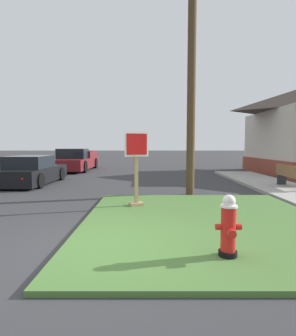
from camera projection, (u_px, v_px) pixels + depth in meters
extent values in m
plane|color=#333335|center=(97.00, 250.00, 4.50)|extent=(160.00, 160.00, 0.00)
cube|color=#477033|center=(205.00, 221.00, 6.07)|extent=(5.36, 5.97, 0.08)
cube|color=#9E9B93|center=(294.00, 192.00, 9.65)|extent=(2.20, 14.32, 0.12)
cylinder|color=black|center=(227.00, 253.00, 4.08)|extent=(0.28, 0.28, 0.08)
cylinder|color=red|center=(228.00, 229.00, 4.05)|extent=(0.22, 0.22, 0.66)
cylinder|color=silver|center=(228.00, 206.00, 4.02)|extent=(0.25, 0.25, 0.03)
sphere|color=silver|center=(228.00, 201.00, 4.01)|extent=(0.19, 0.19, 0.19)
cube|color=silver|center=(228.00, 196.00, 4.01)|extent=(0.04, 0.04, 0.04)
cylinder|color=red|center=(217.00, 227.00, 4.04)|extent=(0.08, 0.09, 0.09)
cylinder|color=red|center=(238.00, 227.00, 4.04)|extent=(0.08, 0.09, 0.09)
cylinder|color=red|center=(231.00, 234.00, 3.89)|extent=(0.12, 0.09, 0.12)
cube|color=#A3845B|center=(136.00, 170.00, 7.40)|extent=(0.11, 0.11, 1.94)
cube|color=#A3845B|center=(136.00, 204.00, 7.48)|extent=(0.43, 0.38, 0.08)
cube|color=white|center=(136.00, 144.00, 7.29)|extent=(0.63, 0.22, 0.66)
cube|color=red|center=(136.00, 144.00, 7.28)|extent=(0.54, 0.19, 0.56)
cylinder|color=black|center=(142.00, 214.00, 6.82)|extent=(0.70, 0.70, 0.02)
cube|color=black|center=(31.00, 175.00, 12.18)|extent=(1.86, 4.18, 0.64)
cube|color=black|center=(29.00, 162.00, 11.93)|extent=(1.58, 1.93, 0.56)
cylinder|color=black|center=(25.00, 174.00, 13.49)|extent=(0.23, 0.62, 0.62)
cylinder|color=black|center=(60.00, 174.00, 13.47)|extent=(0.23, 0.62, 0.62)
cylinder|color=black|center=(39.00, 181.00, 10.90)|extent=(0.23, 0.62, 0.62)
sphere|color=white|center=(38.00, 169.00, 14.21)|extent=(0.14, 0.14, 0.14)
sphere|color=white|center=(59.00, 169.00, 14.19)|extent=(0.14, 0.14, 0.14)
sphere|color=red|center=(22.00, 179.00, 10.14)|extent=(0.12, 0.12, 0.12)
cube|color=maroon|center=(75.00, 163.00, 18.65)|extent=(2.06, 5.55, 0.68)
cube|color=black|center=(72.00, 154.00, 17.82)|extent=(1.78, 1.45, 0.68)
cube|color=maroon|center=(92.00, 154.00, 19.56)|extent=(0.12, 2.33, 0.44)
cube|color=maroon|center=(66.00, 154.00, 19.57)|extent=(0.12, 2.33, 0.44)
cube|color=maroon|center=(85.00, 153.00, 21.31)|extent=(1.81, 0.12, 0.44)
cylinder|color=black|center=(83.00, 167.00, 17.00)|extent=(0.27, 0.76, 0.76)
cylinder|color=black|center=(53.00, 167.00, 17.01)|extent=(0.27, 0.76, 0.76)
cylinder|color=black|center=(94.00, 163.00, 20.31)|extent=(0.27, 0.76, 0.76)
cylinder|color=black|center=(69.00, 163.00, 20.32)|extent=(0.27, 0.76, 0.76)
cube|color=brown|center=(291.00, 176.00, 10.35)|extent=(0.46, 1.80, 0.06)
cube|color=brown|center=(286.00, 170.00, 10.33)|extent=(0.11, 1.79, 0.38)
cube|color=#2D2D33|center=(281.00, 179.00, 11.18)|extent=(0.36, 0.07, 0.41)
cylinder|color=#4C3823|center=(191.00, 57.00, 9.11)|extent=(0.28, 0.28, 9.27)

